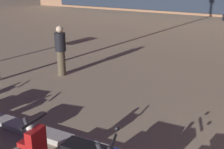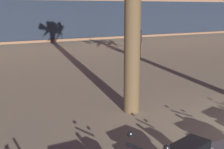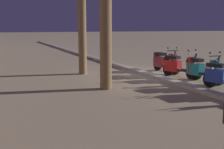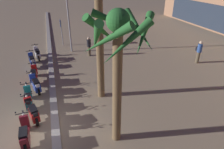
{
  "view_description": "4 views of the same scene",
  "coord_description": "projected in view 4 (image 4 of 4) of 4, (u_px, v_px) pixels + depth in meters",
  "views": [
    {
      "loc": [
        -2.35,
        -3.5,
        3.16
      ],
      "look_at": [
        -5.41,
        2.28,
        0.85
      ],
      "focal_mm": 47.35,
      "sensor_mm": 36.0,
      "label": 1
    },
    {
      "loc": [
        -5.6,
        -3.02,
        2.49
      ],
      "look_at": [
        -2.25,
        3.22,
        0.94
      ],
      "focal_mm": 49.31,
      "sensor_mm": 36.0,
      "label": 2
    },
    {
      "loc": [
        -10.72,
        6.52,
        2.05
      ],
      "look_at": [
        -4.48,
        3.96,
        0.95
      ],
      "focal_mm": 47.17,
      "sensor_mm": 36.0,
      "label": 3
    },
    {
      "loc": [
        7.21,
        0.91,
        6.15
      ],
      "look_at": [
        -2.05,
        3.79,
        1.1
      ],
      "focal_mm": 31.24,
      "sensor_mm": 36.0,
      "label": 4
    }
  ],
  "objects": [
    {
      "name": "scooter_maroon_mid_front",
      "position": [
        25.0,
        134.0,
        7.78
      ],
      "size": [
        1.82,
        0.56,
        1.17
      ],
      "color": "black",
      "rests_on": "ground"
    },
    {
      "name": "scooter_red_last_in_row",
      "position": [
        32.0,
        111.0,
        9.04
      ],
      "size": [
        1.79,
        0.81,
        1.17
      ],
      "color": "black",
      "rests_on": "ground"
    },
    {
      "name": "palm_tree_by_mall_entrance",
      "position": [
        99.0,
        2.0,
        8.75
      ],
      "size": [
        2.1,
        1.99,
        6.8
      ],
      "color": "brown",
      "rests_on": "ground"
    },
    {
      "name": "ground_plane",
      "position": [
        45.0,
        128.0,
        8.71
      ],
      "size": [
        200.0,
        200.0,
        0.0
      ],
      "primitive_type": "plane",
      "color": "#9E896B"
    },
    {
      "name": "scooter_red_second_in_line",
      "position": [
        34.0,
        75.0,
        12.29
      ],
      "size": [
        1.78,
        0.56,
        1.04
      ],
      "color": "black",
      "rests_on": "ground"
    },
    {
      "name": "scooter_teal_gap_after_mid",
      "position": [
        29.0,
        99.0,
        9.92
      ],
      "size": [
        1.86,
        0.57,
        1.17
      ],
      "color": "black",
      "rests_on": "ground"
    },
    {
      "name": "scooter_blue_tail_end",
      "position": [
        36.0,
        84.0,
        11.23
      ],
      "size": [
        1.69,
        0.75,
        1.17
      ],
      "color": "black",
      "rests_on": "ground"
    },
    {
      "name": "palm_tree_mid_walkway",
      "position": [
        118.0,
        48.0,
        6.36
      ],
      "size": [
        2.52,
        2.57,
        5.25
      ],
      "color": "brown",
      "rests_on": "ground"
    },
    {
      "name": "scooter_white_mid_centre",
      "position": [
        37.0,
        54.0,
        15.52
      ],
      "size": [
        1.79,
        0.65,
        1.04
      ],
      "color": "black",
      "rests_on": "ground"
    },
    {
      "name": "street_lamp",
      "position": [
        67.0,
        2.0,
        15.34
      ],
      "size": [
        0.36,
        0.36,
        6.84
      ],
      "color": "#939399",
      "rests_on": "ground"
    },
    {
      "name": "curb_strip",
      "position": [
        55.0,
        125.0,
        8.81
      ],
      "size": [
        60.0,
        0.36,
        0.12
      ],
      "primitive_type": "cube",
      "color": "#ADA89E",
      "rests_on": "ground"
    },
    {
      "name": "scooter_blue_mid_rear",
      "position": [
        32.0,
        61.0,
        14.28
      ],
      "size": [
        1.76,
        0.64,
        1.04
      ],
      "color": "black",
      "rests_on": "ground"
    },
    {
      "name": "pedestrian_window_shopping",
      "position": [
        89.0,
        46.0,
        16.01
      ],
      "size": [
        0.34,
        0.34,
        1.58
      ],
      "color": "brown",
      "rests_on": "ground"
    },
    {
      "name": "crossing_sign",
      "position": [
        61.0,
        30.0,
        18.07
      ],
      "size": [
        0.6,
        0.13,
        2.4
      ],
      "color": "#939399",
      "rests_on": "ground"
    },
    {
      "name": "pedestrian_by_palm_tree",
      "position": [
        199.0,
        51.0,
        14.64
      ],
      "size": [
        0.45,
        0.39,
        1.74
      ],
      "color": "brown",
      "rests_on": "ground"
    }
  ]
}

